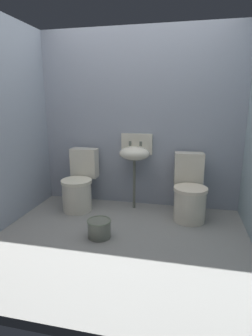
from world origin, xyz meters
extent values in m
cube|color=gray|center=(0.00, 0.00, -0.04)|extent=(3.08, 2.47, 0.08)
cube|color=#8E97A7|center=(0.00, 1.08, 1.16)|extent=(3.08, 0.10, 2.32)
cube|color=#8995A5|center=(-1.39, 0.10, 1.16)|extent=(0.10, 2.27, 2.32)
cylinder|color=silver|center=(-0.73, 0.59, 0.19)|extent=(0.38, 0.38, 0.38)
cylinder|color=silver|center=(-0.73, 0.59, 0.40)|extent=(0.41, 0.41, 0.04)
cube|color=silver|center=(-0.73, 0.89, 0.58)|extent=(0.36, 0.18, 0.40)
cylinder|color=silver|center=(0.71, 0.59, 0.19)|extent=(0.42, 0.42, 0.38)
cylinder|color=beige|center=(0.71, 0.59, 0.40)|extent=(0.44, 0.44, 0.04)
cube|color=silver|center=(0.68, 0.89, 0.58)|extent=(0.38, 0.22, 0.40)
cylinder|color=slate|center=(-0.02, 0.84, 0.33)|extent=(0.04, 0.04, 0.66)
ellipsoid|color=silver|center=(-0.02, 0.84, 0.75)|extent=(0.40, 0.32, 0.18)
cube|color=silver|center=(-0.02, 1.01, 0.85)|extent=(0.42, 0.04, 0.28)
cylinder|color=slate|center=(-0.09, 0.90, 0.87)|extent=(0.04, 0.04, 0.06)
cylinder|color=slate|center=(0.05, 0.90, 0.87)|extent=(0.04, 0.04, 0.06)
cylinder|color=slate|center=(-0.22, -0.04, 0.09)|extent=(0.24, 0.24, 0.19)
torus|color=#5F6C58|center=(-0.22, -0.04, 0.19)|extent=(0.26, 0.26, 0.02)
camera|label=1|loc=(0.63, -2.55, 1.42)|focal=29.05mm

